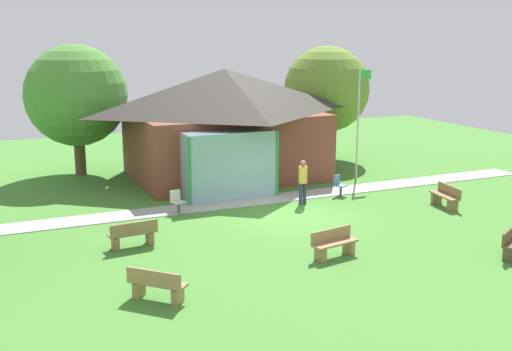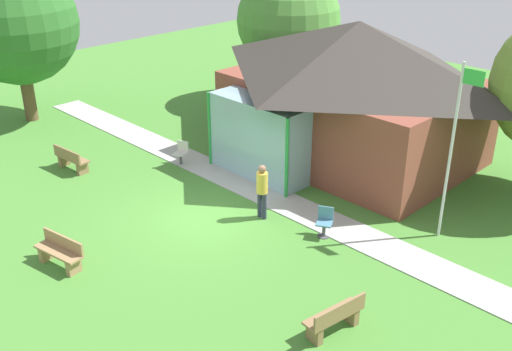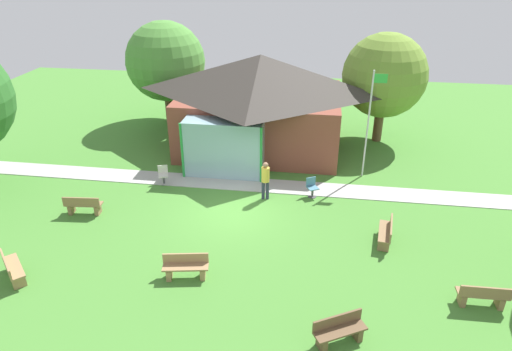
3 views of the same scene
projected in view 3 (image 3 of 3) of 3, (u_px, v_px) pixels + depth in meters
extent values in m
plane|color=#478433|center=(234.00, 212.00, 18.86)|extent=(44.00, 44.00, 0.00)
cube|color=brown|center=(260.00, 120.00, 24.35)|extent=(8.19, 6.09, 3.01)
pyramid|color=#38332D|center=(261.00, 74.00, 23.23)|extent=(9.19, 7.09, 1.95)
cube|color=#8CB2BF|center=(224.00, 148.00, 21.36)|extent=(3.69, 1.20, 2.71)
cylinder|color=green|center=(182.00, 151.00, 21.07)|extent=(0.12, 0.12, 2.71)
cylinder|color=green|center=(261.00, 156.00, 20.59)|extent=(0.12, 0.12, 2.71)
cube|color=#ADADA8|center=(244.00, 184.00, 21.01)|extent=(25.69, 1.39, 0.03)
cylinder|color=silver|center=(368.00, 126.00, 20.65)|extent=(0.08, 0.08, 5.07)
cube|color=green|center=(380.00, 78.00, 19.63)|extent=(0.60, 0.02, 0.40)
cube|color=olive|center=(483.00, 293.00, 13.77)|extent=(1.51, 0.47, 0.06)
cube|color=olive|center=(462.00, 298.00, 13.94)|extent=(0.17, 0.40, 0.39)
cube|color=olive|center=(500.00, 301.00, 13.82)|extent=(0.17, 0.40, 0.39)
cube|color=olive|center=(486.00, 292.00, 13.51)|extent=(1.50, 0.09, 0.36)
cube|color=olive|center=(385.00, 232.00, 16.74)|extent=(0.65, 1.55, 0.06)
cube|color=olive|center=(383.00, 246.00, 16.39)|extent=(0.42, 0.21, 0.39)
cube|color=olive|center=(385.00, 229.00, 17.33)|extent=(0.42, 0.21, 0.39)
cube|color=olive|center=(391.00, 228.00, 16.60)|extent=(0.27, 1.49, 0.36)
cube|color=brown|center=(340.00, 331.00, 12.43)|extent=(1.52, 1.12, 0.06)
cube|color=brown|center=(357.00, 332.00, 12.72)|extent=(0.34, 0.43, 0.39)
cube|color=brown|center=(322.00, 343.00, 12.37)|extent=(0.34, 0.43, 0.39)
cube|color=brown|center=(337.00, 320.00, 12.50)|extent=(1.34, 0.79, 0.36)
cube|color=#9E7A51|center=(14.00, 267.00, 14.91)|extent=(1.37, 1.38, 0.06)
cube|color=#9E7A51|center=(12.00, 265.00, 15.42)|extent=(0.40, 0.39, 0.39)
cube|color=#9E7A51|center=(19.00, 282.00, 14.63)|extent=(0.40, 0.39, 0.39)
cube|color=#9E7A51|center=(6.00, 264.00, 14.71)|extent=(1.09, 1.11, 0.36)
cube|color=#9E7A51|center=(185.00, 267.00, 14.91)|extent=(1.55, 0.70, 0.06)
cube|color=#9E7A51|center=(203.00, 273.00, 15.04)|extent=(0.23, 0.42, 0.39)
cube|color=#9E7A51|center=(169.00, 273.00, 15.01)|extent=(0.23, 0.42, 0.39)
cube|color=#9E7A51|center=(186.00, 258.00, 14.98)|extent=(1.49, 0.33, 0.36)
cube|color=olive|center=(84.00, 204.00, 18.54)|extent=(1.53, 0.58, 0.06)
cube|color=olive|center=(72.00, 209.00, 18.69)|extent=(0.20, 0.41, 0.39)
cube|color=olive|center=(98.00, 210.00, 18.63)|extent=(0.20, 0.41, 0.39)
cube|color=olive|center=(81.00, 202.00, 18.28)|extent=(1.50, 0.20, 0.36)
cube|color=teal|center=(313.00, 188.00, 19.78)|extent=(0.60, 0.60, 0.04)
cube|color=teal|center=(311.00, 181.00, 19.85)|extent=(0.40, 0.25, 0.40)
cylinder|color=#4C4C51|center=(312.00, 192.00, 19.89)|extent=(0.10, 0.10, 0.42)
cylinder|color=#4C4C51|center=(312.00, 196.00, 19.98)|extent=(0.36, 0.36, 0.02)
cube|color=beige|center=(163.00, 175.00, 20.85)|extent=(0.56, 0.56, 0.04)
cube|color=beige|center=(163.00, 169.00, 20.93)|extent=(0.43, 0.19, 0.40)
cylinder|color=#4C4C51|center=(164.00, 180.00, 20.96)|extent=(0.10, 0.10, 0.42)
cylinder|color=#4C4C51|center=(164.00, 184.00, 21.05)|extent=(0.36, 0.36, 0.02)
cylinder|color=#2D3347|center=(267.00, 190.00, 19.63)|extent=(0.14, 0.14, 0.85)
cylinder|color=#2D3347|center=(263.00, 190.00, 19.64)|extent=(0.14, 0.14, 0.85)
cylinder|color=gold|center=(265.00, 175.00, 19.29)|extent=(0.34, 0.34, 0.65)
sphere|color=#846047|center=(266.00, 165.00, 19.09)|extent=(0.24, 0.24, 0.24)
cylinder|color=brown|center=(169.00, 106.00, 28.13)|extent=(0.51, 0.51, 1.98)
sphere|color=#4C8C38|center=(165.00, 61.00, 26.90)|extent=(4.66, 4.66, 4.66)
cylinder|color=brown|center=(378.00, 123.00, 25.34)|extent=(0.50, 0.50, 2.01)
sphere|color=olive|center=(384.00, 75.00, 24.14)|extent=(4.45, 4.45, 4.45)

